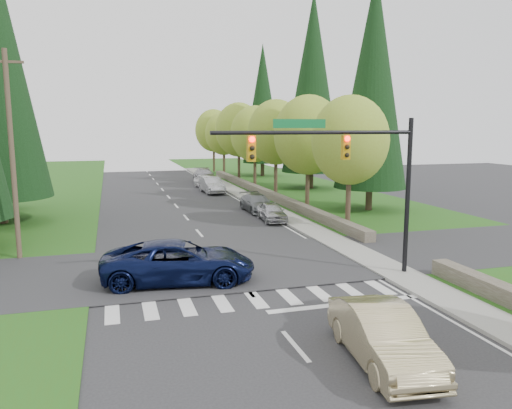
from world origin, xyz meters
name	(u,v)px	position (x,y,z in m)	size (l,w,h in m)	color
ground	(284,333)	(0.00, 0.00, 0.00)	(120.00, 120.00, 0.00)	#28282B
grass_east	(357,211)	(13.00, 20.00, 0.03)	(14.00, 110.00, 0.06)	#2B5717
cross_street	(227,266)	(0.00, 8.00, 0.00)	(120.00, 8.00, 0.10)	#28282B
sidewalk_east	(273,210)	(6.90, 22.00, 0.07)	(1.80, 80.00, 0.13)	gray
curb_east	(263,210)	(6.05, 22.00, 0.07)	(0.20, 80.00, 0.13)	gray
stone_wall_north	(264,192)	(8.60, 30.00, 0.35)	(0.70, 40.00, 0.70)	#4C4438
traffic_signal	(349,162)	(4.37, 4.50, 4.98)	(8.70, 0.37, 6.80)	black
utility_pole	(12,154)	(-9.50, 12.00, 5.14)	(1.60, 0.24, 10.00)	#473828
decid_tree_0	(350,140)	(9.20, 14.00, 5.60)	(4.80, 4.80, 8.37)	#38281C
decid_tree_1	(308,135)	(9.30, 21.00, 5.80)	(5.20, 5.20, 8.80)	#38281C
decid_tree_2	(276,132)	(9.10, 28.00, 5.93)	(5.00, 5.00, 8.82)	#38281C
decid_tree_3	(255,134)	(9.20, 35.00, 5.66)	(5.00, 5.00, 8.55)	#38281C
decid_tree_4	(239,130)	(9.30, 42.00, 6.06)	(5.40, 5.40, 9.18)	#38281C
decid_tree_5	(224,134)	(9.10, 49.00, 5.53)	(4.80, 4.80, 8.30)	#38281C
decid_tree_6	(214,131)	(9.20, 56.00, 5.86)	(5.20, 5.20, 8.86)	#38281C
conifer_e_a	(373,81)	(14.00, 20.00, 9.79)	(5.44, 5.44, 17.80)	#38281C
conifer_e_b	(313,83)	(15.00, 34.00, 10.79)	(6.12, 6.12, 19.80)	#38281C
conifer_e_c	(263,104)	(14.00, 48.00, 9.29)	(5.10, 5.10, 16.80)	#38281C
sedan_champagne	(383,335)	(1.92, -2.63, 0.78)	(1.66, 4.75, 1.56)	#CAB887
suv_navy	(179,262)	(-2.47, 6.14, 0.87)	(2.90, 6.29, 1.75)	#0A1236
parked_car_a	(272,212)	(5.48, 18.02, 0.64)	(1.52, 3.78, 1.29)	#B3B4B9
parked_car_b	(257,203)	(5.60, 22.00, 0.66)	(1.86, 4.57, 1.33)	slate
parked_car_c	(212,185)	(4.41, 33.58, 0.79)	(1.67, 4.80, 1.58)	#B2B1B6
parked_car_d	(206,181)	(4.55, 37.74, 0.71)	(1.67, 4.15, 1.41)	silver
parked_car_e	(204,175)	(5.47, 43.39, 0.78)	(2.18, 5.36, 1.56)	#A2A2A6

